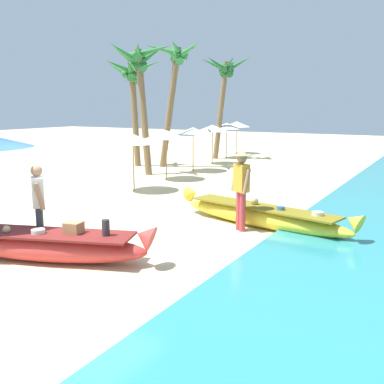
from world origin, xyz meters
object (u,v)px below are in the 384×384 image
Objects in this scene: boat_red_foreground at (49,245)px; person_tourist_customer at (39,203)px; palm_tree_tall_inland at (140,68)px; person_vendor_hatted at (241,184)px; palm_tree_leaning_seaward at (132,80)px; boat_yellow_midground at (262,216)px; palm_tree_far_behind at (175,68)px; palm_tree_mid_cluster at (225,75)px.

boat_red_foreground is 2.36× the size of person_tourist_customer.
person_tourist_customer is 0.32× the size of palm_tree_tall_inland.
boat_red_foreground is 2.16× the size of person_vendor_hatted.
palm_tree_leaning_seaward is at bearing 134.19° from palm_tree_tall_inland.
boat_red_foreground is 4.89m from boat_yellow_midground.
person_vendor_hatted is 11.31m from palm_tree_far_behind.
person_vendor_hatted reaches higher than person_tourist_customer.
boat_yellow_midground is 0.96× the size of palm_tree_leaning_seaward.
palm_tree_mid_cluster is 0.95× the size of palm_tree_far_behind.
palm_tree_mid_cluster is at bearing 103.31° from person_tourist_customer.
boat_yellow_midground is 0.84× the size of palm_tree_far_behind.
palm_tree_leaning_seaward is 2.21m from palm_tree_far_behind.
boat_red_foreground is at bearing -121.40° from boat_yellow_midground.
palm_tree_far_behind is at bearing 109.65° from person_tourist_customer.
person_tourist_customer is (-0.55, 0.31, 0.67)m from boat_red_foreground.
palm_tree_far_behind is (-6.93, 8.26, 3.40)m from person_vendor_hatted.
boat_yellow_midground is at bearing 59.75° from person_vendor_hatted.
palm_tree_mid_cluster reaches higher than palm_tree_tall_inland.
person_vendor_hatted is (2.24, 3.64, 0.78)m from boat_red_foreground.
palm_tree_mid_cluster is (-3.75, 15.83, 3.43)m from person_tourist_customer.
palm_tree_leaning_seaward is at bearing -118.67° from palm_tree_mid_cluster.
palm_tree_mid_cluster is (0.64, 6.55, 0.07)m from palm_tree_tall_inland.
person_vendor_hatted is 0.35× the size of palm_tree_tall_inland.
person_tourist_customer is at bearing -129.94° from person_vendor_hatted.
palm_tree_leaning_seaward is (-6.82, 11.53, 3.71)m from boat_red_foreground.
boat_red_foreground reaches higher than boat_yellow_midground.
person_vendor_hatted is 9.86m from palm_tree_tall_inland.
palm_tree_leaning_seaward is (-1.89, 1.94, -0.31)m from palm_tree_tall_inland.
palm_tree_far_behind is at bearing -95.32° from palm_tree_mid_cluster.
person_tourist_customer is 16.62m from palm_tree_mid_cluster.
palm_tree_leaning_seaward is (-9.06, 7.89, 2.93)m from person_vendor_hatted.
palm_tree_far_behind is (-0.39, -4.23, 0.09)m from palm_tree_mid_cluster.
person_tourist_customer is at bearing -60.81° from palm_tree_leaning_seaward.
person_vendor_hatted is at bearing -39.67° from palm_tree_tall_inland.
person_tourist_customer is (-3.10, -3.87, 0.70)m from boat_yellow_midground.
person_vendor_hatted is at bearing -50.02° from palm_tree_far_behind.
boat_yellow_midground is 2.56× the size of person_vendor_hatted.
palm_tree_far_behind reaches higher than palm_tree_tall_inland.
person_vendor_hatted is 0.35× the size of palm_tree_mid_cluster.
boat_red_foreground is 13.90m from palm_tree_leaning_seaward.
boat_yellow_midground is 0.88× the size of palm_tree_mid_cluster.
person_tourist_customer is at bearing 150.93° from boat_red_foreground.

